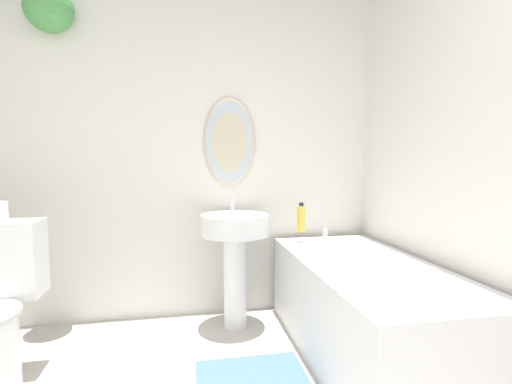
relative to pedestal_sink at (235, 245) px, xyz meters
name	(u,v)px	position (x,y,z in m)	size (l,w,h in m)	color
wall_back	(188,142)	(-0.29, 0.29, 0.69)	(2.72, 0.29, 2.40)	silver
wall_right	(498,144)	(1.09, -0.95, 0.64)	(0.06, 2.55, 2.40)	silver
pedestal_sink	(235,245)	(0.00, 0.00, 0.00)	(0.45, 0.45, 0.87)	white
bathtub	(367,308)	(0.68, -0.53, -0.28)	(0.71, 1.49, 0.63)	silver
shampoo_bottle	(301,218)	(0.48, 0.06, 0.16)	(0.06, 0.06, 0.20)	gold
bath_mat	(252,379)	(0.00, -0.64, -0.55)	(0.56, 0.41, 0.02)	#4C7093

